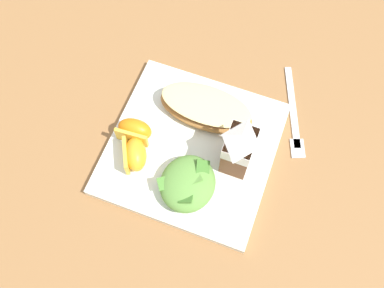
{
  "coord_description": "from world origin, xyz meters",
  "views": [
    {
      "loc": [
        0.27,
        0.1,
        0.69
      ],
      "look_at": [
        0.0,
        0.0,
        0.03
      ],
      "focal_mm": 39.6,
      "sensor_mm": 36.0,
      "label": 1
    }
  ],
  "objects_px": {
    "white_plate": "(192,148)",
    "cheesy_pizza_bread": "(206,108)",
    "milk_carton": "(239,149)",
    "orange_wedge_front": "(134,130)",
    "green_salad_pile": "(188,183)",
    "orange_wedge_middle": "(135,154)",
    "metal_fork": "(294,118)"
  },
  "relations": [
    {
      "from": "orange_wedge_middle",
      "to": "cheesy_pizza_bread",
      "type": "bearing_deg",
      "value": 147.12
    },
    {
      "from": "cheesy_pizza_bread",
      "to": "white_plate",
      "type": "bearing_deg",
      "value": 0.57
    },
    {
      "from": "green_salad_pile",
      "to": "orange_wedge_front",
      "type": "height_order",
      "value": "green_salad_pile"
    },
    {
      "from": "orange_wedge_front",
      "to": "cheesy_pizza_bread",
      "type": "bearing_deg",
      "value": 130.39
    },
    {
      "from": "cheesy_pizza_bread",
      "to": "green_salad_pile",
      "type": "distance_m",
      "value": 0.14
    },
    {
      "from": "white_plate",
      "to": "cheesy_pizza_bread",
      "type": "height_order",
      "value": "cheesy_pizza_bread"
    },
    {
      "from": "cheesy_pizza_bread",
      "to": "orange_wedge_front",
      "type": "height_order",
      "value": "orange_wedge_front"
    },
    {
      "from": "cheesy_pizza_bread",
      "to": "green_salad_pile",
      "type": "xyz_separation_m",
      "value": [
        0.14,
        0.02,
        0.0
      ]
    },
    {
      "from": "green_salad_pile",
      "to": "metal_fork",
      "type": "xyz_separation_m",
      "value": [
        -0.2,
        0.13,
        -0.03
      ]
    },
    {
      "from": "green_salad_pile",
      "to": "milk_carton",
      "type": "xyz_separation_m",
      "value": [
        -0.07,
        0.06,
        0.04
      ]
    },
    {
      "from": "green_salad_pile",
      "to": "milk_carton",
      "type": "height_order",
      "value": "milk_carton"
    },
    {
      "from": "white_plate",
      "to": "orange_wedge_front",
      "type": "xyz_separation_m",
      "value": [
        0.01,
        -0.1,
        0.03
      ]
    },
    {
      "from": "milk_carton",
      "to": "orange_wedge_middle",
      "type": "bearing_deg",
      "value": -71.73
    },
    {
      "from": "green_salad_pile",
      "to": "orange_wedge_front",
      "type": "xyz_separation_m",
      "value": [
        -0.06,
        -0.12,
        -0.0
      ]
    },
    {
      "from": "metal_fork",
      "to": "orange_wedge_middle",
      "type": "bearing_deg",
      "value": -52.65
    },
    {
      "from": "orange_wedge_front",
      "to": "metal_fork",
      "type": "distance_m",
      "value": 0.29
    },
    {
      "from": "milk_carton",
      "to": "orange_wedge_front",
      "type": "bearing_deg",
      "value": -86.06
    },
    {
      "from": "orange_wedge_middle",
      "to": "green_salad_pile",
      "type": "bearing_deg",
      "value": 80.55
    },
    {
      "from": "milk_carton",
      "to": "orange_wedge_front",
      "type": "relative_size",
      "value": 1.77
    },
    {
      "from": "white_plate",
      "to": "metal_fork",
      "type": "bearing_deg",
      "value": 128.93
    },
    {
      "from": "white_plate",
      "to": "orange_wedge_front",
      "type": "distance_m",
      "value": 0.1
    },
    {
      "from": "white_plate",
      "to": "green_salad_pile",
      "type": "height_order",
      "value": "green_salad_pile"
    },
    {
      "from": "orange_wedge_front",
      "to": "metal_fork",
      "type": "height_order",
      "value": "orange_wedge_front"
    },
    {
      "from": "green_salad_pile",
      "to": "metal_fork",
      "type": "bearing_deg",
      "value": 145.71
    },
    {
      "from": "cheesy_pizza_bread",
      "to": "orange_wedge_middle",
      "type": "bearing_deg",
      "value": -32.88
    },
    {
      "from": "green_salad_pile",
      "to": "milk_carton",
      "type": "bearing_deg",
      "value": 139.2
    },
    {
      "from": "white_plate",
      "to": "green_salad_pile",
      "type": "bearing_deg",
      "value": 14.93
    },
    {
      "from": "white_plate",
      "to": "orange_wedge_middle",
      "type": "relative_size",
      "value": 4.01
    },
    {
      "from": "green_salad_pile",
      "to": "orange_wedge_front",
      "type": "bearing_deg",
      "value": -115.85
    },
    {
      "from": "green_salad_pile",
      "to": "orange_wedge_middle",
      "type": "relative_size",
      "value": 1.43
    },
    {
      "from": "milk_carton",
      "to": "cheesy_pizza_bread",
      "type": "bearing_deg",
      "value": -131.81
    },
    {
      "from": "white_plate",
      "to": "metal_fork",
      "type": "distance_m",
      "value": 0.2
    }
  ]
}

